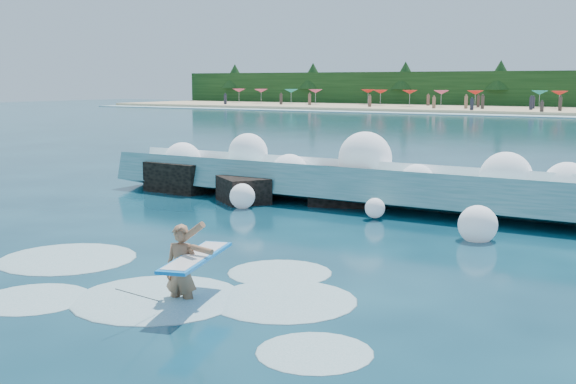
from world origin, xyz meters
name	(u,v)px	position (x,y,z in m)	size (l,w,h in m)	color
ground	(177,255)	(0.00, 0.00, 0.00)	(200.00, 200.00, 0.00)	#072A39
breaking_wave	(387,187)	(1.23, 7.88, 0.56)	(18.44, 2.85, 1.59)	teal
rock_cluster	(248,185)	(-3.10, 7.04, 0.39)	(7.88, 3.13, 1.24)	black
surfer_with_board	(185,268)	(2.25, -2.41, 0.57)	(1.15, 2.79, 1.56)	#976746
wave_spray	(378,171)	(0.99, 7.80, 1.01)	(15.77, 4.93, 2.20)	white
surf_foam	(160,286)	(1.24, -1.89, 0.00)	(9.08, 5.52, 0.15)	silver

